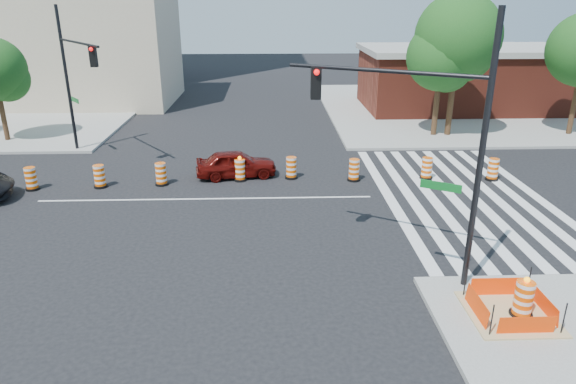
# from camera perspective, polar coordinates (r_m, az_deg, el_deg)

# --- Properties ---
(ground) EXTENTS (120.00, 120.00, 0.00)m
(ground) POSITION_cam_1_polar(r_m,az_deg,el_deg) (21.98, -9.11, -0.76)
(ground) COLOR black
(ground) RESTS_ON ground
(sidewalk_ne) EXTENTS (22.00, 22.00, 0.15)m
(sidewalk_ne) POSITION_cam_1_polar(r_m,az_deg,el_deg) (41.97, 19.52, 8.77)
(sidewalk_ne) COLOR gray
(sidewalk_ne) RESTS_ON ground
(crosswalk_east) EXTENTS (6.75, 13.50, 0.01)m
(crosswalk_east) POSITION_cam_1_polar(r_m,az_deg,el_deg) (23.29, 18.69, -0.36)
(crosswalk_east) COLOR silver
(crosswalk_east) RESTS_ON ground
(lane_centerline) EXTENTS (14.00, 0.12, 0.01)m
(lane_centerline) POSITION_cam_1_polar(r_m,az_deg,el_deg) (21.97, -9.11, -0.75)
(lane_centerline) COLOR silver
(lane_centerline) RESTS_ON ground
(excavation_pit) EXTENTS (2.20, 2.20, 0.90)m
(excavation_pit) POSITION_cam_1_polar(r_m,az_deg,el_deg) (15.06, 23.38, -12.13)
(excavation_pit) COLOR tan
(excavation_pit) RESTS_ON ground
(brick_storefront) EXTENTS (16.50, 8.50, 4.60)m
(brick_storefront) POSITION_cam_1_polar(r_m,az_deg,el_deg) (41.60, 19.90, 11.78)
(brick_storefront) COLOR maroon
(brick_storefront) RESTS_ON ground
(beige_midrise) EXTENTS (14.00, 10.00, 10.00)m
(beige_midrise) POSITION_cam_1_polar(r_m,az_deg,el_deg) (44.89, -22.09, 15.55)
(beige_midrise) COLOR #BAAA8E
(beige_midrise) RESTS_ON ground
(red_coupe) EXTENTS (3.94, 2.06, 1.28)m
(red_coupe) POSITION_cam_1_polar(r_m,az_deg,el_deg) (24.33, -5.78, 3.14)
(red_coupe) COLOR #510A06
(red_coupe) RESTS_ON ground
(signal_pole_se) EXTENTS (5.08, 3.03, 7.66)m
(signal_pole_se) POSITION_cam_1_polar(r_m,az_deg,el_deg) (14.67, 14.82, 7.21)
(signal_pole_se) COLOR black
(signal_pole_se) RESTS_ON ground
(signal_pole_nw) EXTENTS (3.44, 4.68, 7.52)m
(signal_pole_nw) POSITION_cam_1_polar(r_m,az_deg,el_deg) (28.52, -22.68, 12.49)
(signal_pole_nw) COLOR black
(signal_pole_nw) RESTS_ON ground
(pit_drum) EXTENTS (0.59, 0.59, 1.17)m
(pit_drum) POSITION_cam_1_polar(r_m,az_deg,el_deg) (14.89, 24.67, -10.87)
(pit_drum) COLOR black
(pit_drum) RESTS_ON ground
(tree_north_c) EXTENTS (3.99, 3.99, 6.78)m
(tree_north_c) POSITION_cam_1_polar(r_m,az_deg,el_deg) (32.04, 16.68, 13.83)
(tree_north_c) COLOR #382314
(tree_north_c) RESTS_ON ground
(tree_north_d) EXTENTS (4.92, 4.92, 8.36)m
(tree_north_d) POSITION_cam_1_polar(r_m,az_deg,el_deg) (32.20, 18.39, 15.59)
(tree_north_d) COLOR #382314
(tree_north_d) RESTS_ON ground
(median_drum_1) EXTENTS (0.60, 0.60, 1.02)m
(median_drum_1) POSITION_cam_1_polar(r_m,az_deg,el_deg) (25.27, -26.64, 1.26)
(median_drum_1) COLOR black
(median_drum_1) RESTS_ON ground
(median_drum_2) EXTENTS (0.60, 0.60, 1.02)m
(median_drum_2) POSITION_cam_1_polar(r_m,az_deg,el_deg) (24.38, -20.20, 1.57)
(median_drum_2) COLOR black
(median_drum_2) RESTS_ON ground
(median_drum_3) EXTENTS (0.60, 0.60, 1.02)m
(median_drum_3) POSITION_cam_1_polar(r_m,az_deg,el_deg) (23.88, -13.92, 1.87)
(median_drum_3) COLOR black
(median_drum_3) RESTS_ON ground
(median_drum_4) EXTENTS (0.60, 0.60, 1.18)m
(median_drum_4) POSITION_cam_1_polar(r_m,az_deg,el_deg) (23.84, -5.35, 2.40)
(median_drum_4) COLOR black
(median_drum_4) RESTS_ON ground
(median_drum_5) EXTENTS (0.60, 0.60, 1.02)m
(median_drum_5) POSITION_cam_1_polar(r_m,az_deg,el_deg) (24.05, 0.37, 2.63)
(median_drum_5) COLOR black
(median_drum_5) RESTS_ON ground
(median_drum_6) EXTENTS (0.60, 0.60, 1.02)m
(median_drum_6) POSITION_cam_1_polar(r_m,az_deg,el_deg) (23.94, 7.34, 2.37)
(median_drum_6) COLOR black
(median_drum_6) RESTS_ON ground
(median_drum_7) EXTENTS (0.60, 0.60, 1.02)m
(median_drum_7) POSITION_cam_1_polar(r_m,az_deg,el_deg) (24.84, 15.16, 2.49)
(median_drum_7) COLOR black
(median_drum_7) RESTS_ON ground
(median_drum_8) EXTENTS (0.60, 0.60, 1.02)m
(median_drum_8) POSITION_cam_1_polar(r_m,az_deg,el_deg) (25.65, 21.81, 2.28)
(median_drum_8) COLOR black
(median_drum_8) RESTS_ON ground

